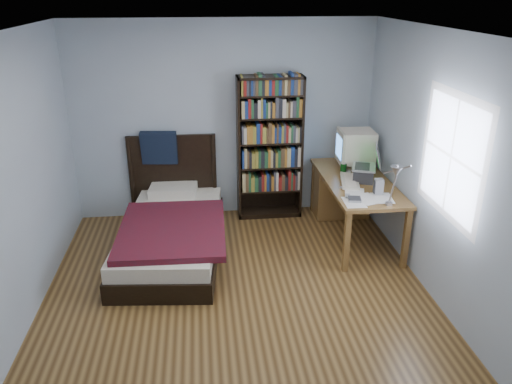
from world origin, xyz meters
TOP-DOWN VIEW (x-y plane):
  - room at (0.03, -0.00)m, footprint 4.20×4.24m
  - desk at (1.50, 1.67)m, footprint 0.75×1.68m
  - crt_monitor at (1.58, 1.61)m, footprint 0.45×0.41m
  - laptop at (1.59, 1.18)m, footprint 0.44×0.41m
  - desk_lamp at (1.50, 0.10)m, footprint 0.22×0.50m
  - keyboard at (1.39, 1.13)m, footprint 0.30×0.53m
  - speaker at (1.60, 0.74)m, footprint 0.10×0.10m
  - soda_can at (1.40, 1.42)m, footprint 0.07×0.07m
  - mouse at (1.47, 1.47)m, footprint 0.06×0.10m
  - phone_silver at (1.28, 0.94)m, footprint 0.08×0.10m
  - phone_grey at (1.25, 0.71)m, footprint 0.07×0.10m
  - external_drive at (1.29, 0.61)m, footprint 0.16×0.16m
  - bookshelf at (0.57, 1.94)m, footprint 0.83×0.30m
  - bed at (-0.68, 1.13)m, footprint 1.26×2.22m

SIDE VIEW (x-z plane):
  - bed at x=-0.68m, z-range -0.33..0.84m
  - desk at x=1.50m, z-range 0.05..0.78m
  - phone_silver at x=1.28m, z-range 0.73..0.75m
  - phone_grey at x=1.25m, z-range 0.73..0.75m
  - external_drive at x=1.29m, z-range 0.73..0.76m
  - mouse at x=1.47m, z-range 0.73..0.76m
  - keyboard at x=1.39m, z-range 0.72..0.77m
  - soda_can at x=1.40m, z-range 0.73..0.86m
  - speaker at x=1.60m, z-range 0.73..0.91m
  - laptop at x=1.59m, z-range 0.64..1.06m
  - bookshelf at x=0.57m, z-range 0.00..1.84m
  - crt_monitor at x=1.58m, z-range 0.76..1.25m
  - desk_lamp at x=1.50m, z-range 0.91..1.49m
  - room at x=0.03m, z-range 0.00..2.50m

